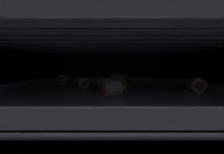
# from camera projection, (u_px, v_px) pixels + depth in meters

# --- Properties ---
(ground_plane) EXTENTS (0.62, 0.46, 0.01)m
(ground_plane) POSITION_uv_depth(u_px,v_px,m) (112.00, 153.00, 0.36)
(ground_plane) COLOR black
(oven_wall_back) EXTENTS (0.62, 0.01, 0.42)m
(oven_wall_back) POSITION_uv_depth(u_px,v_px,m) (112.00, 65.00, 0.57)
(oven_wall_back) COLOR black
(oven_wall_back) RESTS_ON ground_plane
(oven_rack_lower) EXTENTS (0.57, 0.43, 0.01)m
(oven_rack_lower) POSITION_uv_depth(u_px,v_px,m) (112.00, 96.00, 0.35)
(oven_rack_lower) COLOR slate
(baking_tray_lower) EXTENTS (0.53, 0.38, 0.02)m
(baking_tray_lower) POSITION_uv_depth(u_px,v_px,m) (112.00, 92.00, 0.35)
(baking_tray_lower) COLOR silver
(baking_tray_lower) RESTS_ON oven_rack_lower
(pig_in_blanket_lower_0) EXTENTS (0.04, 0.05, 0.03)m
(pig_in_blanket_lower_0) POSITION_uv_depth(u_px,v_px,m) (83.00, 83.00, 0.39)
(pig_in_blanket_lower_0) COLOR beige
(pig_in_blanket_lower_0) RESTS_ON baking_tray_lower
(pig_in_blanket_lower_1) EXTENTS (0.04, 0.05, 0.03)m
(pig_in_blanket_lower_1) POSITION_uv_depth(u_px,v_px,m) (196.00, 84.00, 0.33)
(pig_in_blanket_lower_1) COLOR beige
(pig_in_blanket_lower_1) RESTS_ON baking_tray_lower
(pig_in_blanket_lower_2) EXTENTS (0.06, 0.05, 0.03)m
(pig_in_blanket_lower_2) POSITION_uv_depth(u_px,v_px,m) (120.00, 80.00, 0.44)
(pig_in_blanket_lower_2) COLOR beige
(pig_in_blanket_lower_2) RESTS_ON baking_tray_lower
(pig_in_blanket_lower_3) EXTENTS (0.04, 0.06, 0.03)m
(pig_in_blanket_lower_3) POSITION_uv_depth(u_px,v_px,m) (64.00, 80.00, 0.44)
(pig_in_blanket_lower_3) COLOR beige
(pig_in_blanket_lower_3) RESTS_ON baking_tray_lower
(pig_in_blanket_lower_5) EXTENTS (0.04, 0.05, 0.03)m
(pig_in_blanket_lower_5) POSITION_uv_depth(u_px,v_px,m) (114.00, 78.00, 0.50)
(pig_in_blanket_lower_5) COLOR beige
(pig_in_blanket_lower_5) RESTS_ON baking_tray_lower
(pig_in_blanket_lower_6) EXTENTS (0.04, 0.06, 0.03)m
(pig_in_blanket_lower_6) POSITION_uv_depth(u_px,v_px,m) (106.00, 84.00, 0.35)
(pig_in_blanket_lower_6) COLOR beige
(pig_in_blanket_lower_6) RESTS_ON baking_tray_lower
(pig_in_blanket_lower_7) EXTENTS (0.05, 0.04, 0.03)m
(pig_in_blanket_lower_7) POSITION_uv_depth(u_px,v_px,m) (113.00, 88.00, 0.28)
(pig_in_blanket_lower_7) COLOR beige
(pig_in_blanket_lower_7) RESTS_ON baking_tray_lower
(oven_rack_upper) EXTENTS (0.57, 0.43, 0.01)m
(oven_rack_upper) POSITION_uv_depth(u_px,v_px,m) (112.00, 45.00, 0.34)
(oven_rack_upper) COLOR slate
(baking_tray_upper) EXTENTS (0.53, 0.38, 0.03)m
(baking_tray_upper) POSITION_uv_depth(u_px,v_px,m) (112.00, 41.00, 0.34)
(baking_tray_upper) COLOR silver
(baking_tray_upper) RESTS_ON oven_rack_upper
(pig_in_blanket_upper_0) EXTENTS (0.05, 0.05, 0.03)m
(pig_in_blanket_upper_0) POSITION_uv_depth(u_px,v_px,m) (50.00, 43.00, 0.48)
(pig_in_blanket_upper_0) COLOR beige
(pig_in_blanket_upper_0) RESTS_ON baking_tray_upper
(pig_in_blanket_upper_1) EXTENTS (0.04, 0.04, 0.03)m
(pig_in_blanket_upper_1) POSITION_uv_depth(u_px,v_px,m) (35.00, 29.00, 0.29)
(pig_in_blanket_upper_1) COLOR beige
(pig_in_blanket_upper_1) RESTS_ON baking_tray_upper
(pig_in_blanket_upper_2) EXTENTS (0.05, 0.03, 0.03)m
(pig_in_blanket_upper_2) POSITION_uv_depth(u_px,v_px,m) (103.00, 41.00, 0.43)
(pig_in_blanket_upper_2) COLOR beige
(pig_in_blanket_upper_2) RESTS_ON baking_tray_upper
(pig_in_blanket_upper_3) EXTENTS (0.05, 0.05, 0.03)m
(pig_in_blanket_upper_3) POSITION_uv_depth(u_px,v_px,m) (146.00, 43.00, 0.49)
(pig_in_blanket_upper_3) COLOR beige
(pig_in_blanket_upper_3) RESTS_ON baking_tray_upper
(pig_in_blanket_upper_4) EXTENTS (0.04, 0.05, 0.03)m
(pig_in_blanket_upper_4) POSITION_uv_depth(u_px,v_px,m) (178.00, 44.00, 0.48)
(pig_in_blanket_upper_4) COLOR #EFDD93
(pig_in_blanket_upper_4) RESTS_ON baking_tray_upper
(pig_in_blanket_upper_5) EXTENTS (0.04, 0.05, 0.03)m
(pig_in_blanket_upper_5) POSITION_uv_depth(u_px,v_px,m) (183.00, 25.00, 0.26)
(pig_in_blanket_upper_5) COLOR beige
(pig_in_blanket_upper_5) RESTS_ON baking_tray_upper
(pig_in_blanket_upper_6) EXTENTS (0.04, 0.04, 0.03)m
(pig_in_blanket_upper_6) POSITION_uv_depth(u_px,v_px,m) (123.00, 44.00, 0.49)
(pig_in_blanket_upper_6) COLOR beige
(pig_in_blanket_upper_6) RESTS_ON baking_tray_upper
(pig_in_blanket_upper_7) EXTENTS (0.04, 0.06, 0.02)m
(pig_in_blanket_upper_7) POSITION_uv_depth(u_px,v_px,m) (88.00, 35.00, 0.34)
(pig_in_blanket_upper_7) COLOR beige
(pig_in_blanket_upper_7) RESTS_ON baking_tray_upper
(pig_in_blanket_upper_8) EXTENTS (0.03, 0.05, 0.03)m
(pig_in_blanket_upper_8) POSITION_uv_depth(u_px,v_px,m) (153.00, 36.00, 0.37)
(pig_in_blanket_upper_8) COLOR beige
(pig_in_blanket_upper_8) RESTS_ON baking_tray_upper
(pig_in_blanket_upper_9) EXTENTS (0.05, 0.04, 0.03)m
(pig_in_blanket_upper_9) POSITION_uv_depth(u_px,v_px,m) (139.00, 24.00, 0.26)
(pig_in_blanket_upper_9) COLOR beige
(pig_in_blanket_upper_9) RESTS_ON baking_tray_upper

